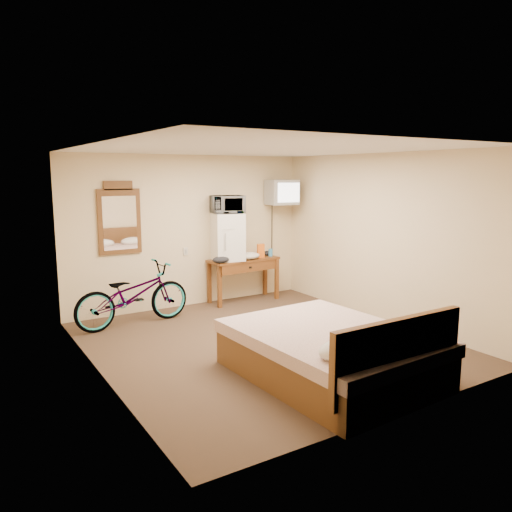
% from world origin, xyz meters
% --- Properties ---
extents(room, '(4.60, 4.64, 2.50)m').
position_xyz_m(room, '(-0.00, 0.00, 1.25)').
color(room, '#4A3A25').
rests_on(room, ground).
extents(desk, '(1.27, 0.55, 0.75)m').
position_xyz_m(desk, '(0.89, 2.00, 0.62)').
color(desk, brown).
rests_on(desk, floor).
extents(mini_fridge, '(0.57, 0.55, 0.79)m').
position_xyz_m(mini_fridge, '(0.58, 2.03, 1.15)').
color(mini_fridge, white).
rests_on(mini_fridge, desk).
extents(microwave, '(0.60, 0.47, 0.29)m').
position_xyz_m(microwave, '(0.58, 2.03, 1.69)').
color(microwave, white).
rests_on(microwave, mini_fridge).
extents(snack_bag, '(0.13, 0.09, 0.24)m').
position_xyz_m(snack_bag, '(1.20, 1.96, 0.87)').
color(snack_bag, orange).
rests_on(snack_bag, desk).
extents(blue_cup, '(0.08, 0.08, 0.13)m').
position_xyz_m(blue_cup, '(1.42, 1.99, 0.82)').
color(blue_cup, '#3B8FCA').
rests_on(blue_cup, desk).
extents(cloth_cream, '(0.40, 0.31, 0.12)m').
position_xyz_m(cloth_cream, '(0.92, 1.92, 0.81)').
color(cloth_cream, beige).
rests_on(cloth_cream, desk).
extents(cloth_dark_a, '(0.29, 0.22, 0.11)m').
position_xyz_m(cloth_dark_a, '(0.35, 1.85, 0.80)').
color(cloth_dark_a, black).
rests_on(cloth_dark_a, desk).
extents(cloth_dark_b, '(0.18, 0.15, 0.08)m').
position_xyz_m(cloth_dark_b, '(1.43, 2.09, 0.79)').
color(cloth_dark_b, black).
rests_on(cloth_dark_b, desk).
extents(crt_television, '(0.55, 0.62, 0.44)m').
position_xyz_m(crt_television, '(1.67, 2.02, 1.87)').
color(crt_television, black).
rests_on(crt_television, room).
extents(wall_mirror, '(0.66, 0.04, 1.12)m').
position_xyz_m(wall_mirror, '(-1.17, 2.27, 1.51)').
color(wall_mirror, brown).
rests_on(wall_mirror, room).
extents(bicycle, '(1.78, 0.76, 0.91)m').
position_xyz_m(bicycle, '(-1.20, 1.67, 0.46)').
color(bicycle, black).
rests_on(bicycle, floor).
extents(bed, '(1.74, 2.25, 0.90)m').
position_xyz_m(bed, '(0.01, -1.37, 0.29)').
color(bed, brown).
rests_on(bed, floor).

